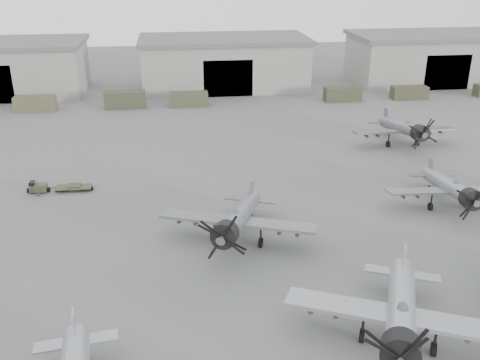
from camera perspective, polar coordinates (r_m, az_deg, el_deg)
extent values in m
plane|color=#61615F|center=(39.56, 7.36, -11.04)|extent=(220.00, 220.00, 0.00)
cube|color=#9A9990|center=(95.71, -1.72, 12.22)|extent=(28.00, 14.00, 8.00)
cube|color=#5B5C57|center=(94.99, -1.75, 14.80)|extent=(29.00, 14.80, 0.70)
cube|color=black|center=(89.29, -1.28, 10.78)|extent=(8.12, 0.40, 6.00)
cube|color=#9A9990|center=(106.25, 19.62, 12.03)|extent=(28.00, 14.00, 8.00)
cube|color=#5B5C57|center=(105.60, 19.94, 14.33)|extent=(29.00, 14.80, 0.70)
cube|color=black|center=(100.50, 21.22, 10.65)|extent=(8.12, 0.40, 6.00)
cube|color=#4B4A31|center=(86.72, -20.99, 7.61)|extent=(6.02, 2.20, 2.27)
cube|color=#353A26|center=(84.49, -12.15, 8.38)|extent=(6.16, 2.20, 2.63)
cube|color=#3E412A|center=(84.25, -5.47, 8.58)|extent=(5.88, 2.20, 2.15)
cube|color=#373B27|center=(88.41, 10.89, 9.00)|extent=(5.90, 2.20, 2.26)
cube|color=#3B3A27|center=(92.47, 17.58, 8.88)|extent=(5.79, 2.20, 2.03)
cube|color=#9FA1A7|center=(33.00, -17.25, -14.72)|extent=(0.36, 1.70, 2.04)
cylinder|color=#A1A4AA|center=(34.54, 16.85, -12.72)|extent=(6.30, 11.34, 3.44)
cylinder|color=black|center=(29.91, 16.77, -17.11)|extent=(2.62, 2.45, 2.29)
cube|color=#A1A4AA|center=(34.17, 16.76, -13.74)|extent=(13.56, 7.87, 0.62)
cube|color=#A1A4AA|center=(38.82, 17.07, -8.15)|extent=(0.87, 1.73, 2.20)
ellipsoid|color=#3F4C54|center=(32.53, 16.97, -13.07)|extent=(1.15, 1.48, 0.62)
cylinder|color=black|center=(35.02, 12.87, -15.87)|extent=(0.64, 0.93, 0.88)
cylinder|color=black|center=(35.21, 19.95, -16.60)|extent=(0.64, 0.93, 0.88)
cylinder|color=black|center=(39.83, 16.65, -11.39)|extent=(0.27, 0.38, 0.35)
cylinder|color=gray|center=(43.89, -0.04, -3.75)|extent=(5.22, 10.70, 3.19)
cylinder|color=black|center=(39.41, -1.64, -5.83)|extent=(2.38, 2.19, 2.13)
cube|color=gray|center=(43.48, -0.22, -4.41)|extent=(12.76, 6.57, 0.57)
cube|color=gray|center=(48.05, 1.28, -1.05)|extent=(0.71, 1.64, 2.04)
ellipsoid|color=#3F4C54|center=(42.05, -0.55, -3.60)|extent=(1.00, 1.36, 0.57)
cylinder|color=black|center=(44.52, -2.73, -6.12)|extent=(0.55, 0.87, 0.82)
cylinder|color=black|center=(43.73, 2.21, -6.69)|extent=(0.55, 0.87, 0.82)
cylinder|color=black|center=(48.75, 1.18, -3.62)|extent=(0.23, 0.35, 0.33)
cylinder|color=gray|center=(53.38, 21.39, -0.57)|extent=(2.18, 10.10, 2.95)
cylinder|color=black|center=(49.46, 23.46, -1.88)|extent=(1.90, 1.63, 1.96)
cube|color=gray|center=(53.00, 21.58, -1.05)|extent=(11.93, 2.99, 0.53)
cube|color=gray|center=(57.08, 19.71, 1.35)|extent=(0.23, 1.58, 1.89)
ellipsoid|color=#3F4C54|center=(51.80, 22.16, -0.38)|extent=(0.65, 1.17, 0.53)
cylinder|color=black|center=(52.74, 19.64, -2.69)|extent=(0.32, 0.77, 0.76)
cylinder|color=black|center=(54.19, 23.16, -2.54)|extent=(0.32, 0.77, 0.76)
cylinder|color=black|center=(57.60, 19.54, -0.68)|extent=(0.14, 0.31, 0.30)
cylinder|color=gray|center=(69.22, 16.86, 5.43)|extent=(1.87, 10.68, 3.13)
cylinder|color=black|center=(65.01, 18.67, 4.77)|extent=(1.96, 1.65, 2.09)
cube|color=gray|center=(68.78, 17.04, 5.07)|extent=(12.61, 2.64, 0.56)
cube|color=gray|center=(73.25, 15.33, 6.68)|extent=(0.18, 1.67, 2.00)
ellipsoid|color=#3F4C54|center=(67.59, 17.51, 5.74)|extent=(0.64, 1.22, 0.56)
cylinder|color=black|center=(68.30, 15.51, 3.70)|extent=(0.31, 0.81, 0.80)
cylinder|color=black|center=(69.94, 18.37, 3.81)|extent=(0.31, 0.81, 0.80)
cylinder|color=black|center=(73.62, 15.24, 4.96)|extent=(0.13, 0.32, 0.32)
cube|color=#3D412A|center=(56.88, -20.71, -0.76)|extent=(1.65, 1.03, 0.73)
cube|color=black|center=(56.86, -21.30, -0.36)|extent=(0.47, 0.83, 0.45)
cylinder|color=black|center=(56.99, -20.67, -1.01)|extent=(1.10, 0.53, 0.51)
cylinder|color=black|center=(56.62, -19.55, -0.80)|extent=(1.09, 0.10, 0.07)
cube|color=#3D412A|center=(56.11, -17.30, -0.71)|extent=(3.48, 1.35, 0.16)
cylinder|color=black|center=(56.20, -17.27, -0.93)|extent=(1.37, 0.43, 0.40)
cylinder|color=#3D412A|center=(56.04, -17.32, -0.55)|extent=(1.28, 0.32, 0.29)
imported|color=#3D452D|center=(55.80, -20.81, -0.88)|extent=(0.61, 0.71, 1.64)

